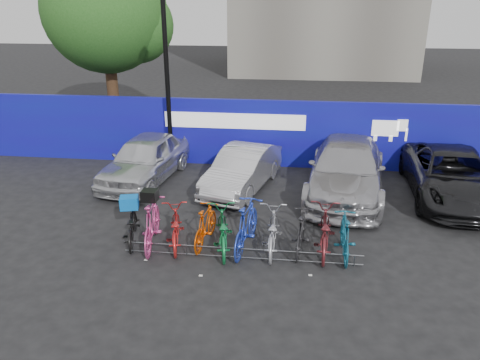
% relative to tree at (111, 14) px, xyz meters
% --- Properties ---
extents(ground, '(100.00, 100.00, 0.00)m').
position_rel_tree_xyz_m(ground, '(6.77, -10.06, -5.07)').
color(ground, black).
rests_on(ground, ground).
extents(hoarding, '(22.00, 0.18, 2.40)m').
position_rel_tree_xyz_m(hoarding, '(6.78, -4.06, -3.86)').
color(hoarding, '#130B99').
rests_on(hoarding, ground).
extents(tree, '(5.40, 5.20, 7.80)m').
position_rel_tree_xyz_m(tree, '(0.00, 0.00, 0.00)').
color(tree, '#382314').
rests_on(tree, ground).
extents(lamppost, '(0.25, 0.50, 6.11)m').
position_rel_tree_xyz_m(lamppost, '(3.57, -4.66, -1.80)').
color(lamppost, black).
rests_on(lamppost, ground).
extents(bike_rack, '(5.60, 0.03, 0.30)m').
position_rel_tree_xyz_m(bike_rack, '(6.77, -10.66, -4.91)').
color(bike_rack, '#595B60').
rests_on(bike_rack, ground).
extents(car_0, '(2.41, 4.66, 1.52)m').
position_rel_tree_xyz_m(car_0, '(3.05, -5.98, -4.31)').
color(car_0, silver).
rests_on(car_0, ground).
extents(car_1, '(2.38, 4.21, 1.31)m').
position_rel_tree_xyz_m(car_1, '(6.31, -6.34, -4.41)').
color(car_1, silver).
rests_on(car_1, ground).
extents(car_2, '(2.97, 5.75, 1.60)m').
position_rel_tree_xyz_m(car_2, '(9.54, -6.29, -4.27)').
color(car_2, '#A9A8AD').
rests_on(car_2, ground).
extents(car_3, '(2.70, 5.35, 1.45)m').
position_rel_tree_xyz_m(car_3, '(12.66, -6.31, -4.34)').
color(car_3, black).
rests_on(car_3, ground).
extents(bike_0, '(1.01, 1.82, 0.90)m').
position_rel_tree_xyz_m(bike_0, '(3.97, -10.11, -4.62)').
color(bike_0, black).
rests_on(bike_0, ground).
extents(bike_1, '(0.81, 2.05, 1.20)m').
position_rel_tree_xyz_m(bike_1, '(4.54, -10.24, -4.47)').
color(bike_1, '#D4428A').
rests_on(bike_1, ground).
extents(bike_2, '(1.02, 1.90, 0.95)m').
position_rel_tree_xyz_m(bike_2, '(5.08, -10.16, -4.60)').
color(bike_2, red).
rests_on(bike_2, ground).
extents(bike_3, '(0.69, 1.73, 1.01)m').
position_rel_tree_xyz_m(bike_3, '(5.82, -10.02, -4.56)').
color(bike_3, '#E64D04').
rests_on(bike_3, ground).
extents(bike_4, '(1.02, 2.03, 1.02)m').
position_rel_tree_xyz_m(bike_4, '(6.27, -10.24, -4.56)').
color(bike_4, '#137E3D').
rests_on(bike_4, ground).
extents(bike_5, '(0.89, 2.09, 1.22)m').
position_rel_tree_xyz_m(bike_5, '(6.84, -10.14, -4.46)').
color(bike_5, '#223BB9').
rests_on(bike_5, ground).
extents(bike_6, '(0.67, 1.90, 1.00)m').
position_rel_tree_xyz_m(bike_6, '(7.46, -10.11, -4.57)').
color(bike_6, '#A9AAB1').
rests_on(bike_6, ground).
extents(bike_7, '(0.67, 1.73, 1.01)m').
position_rel_tree_xyz_m(bike_7, '(8.15, -10.08, -4.56)').
color(bike_7, '#252527').
rests_on(bike_7, ground).
extents(bike_8, '(0.82, 2.06, 1.06)m').
position_rel_tree_xyz_m(bike_8, '(8.69, -10.03, -4.54)').
color(bike_8, maroon).
rests_on(bike_8, ground).
extents(bike_9, '(0.50, 1.73, 1.04)m').
position_rel_tree_xyz_m(bike_9, '(9.17, -10.19, -4.55)').
color(bike_9, '#145D79').
rests_on(bike_9, ground).
extents(cargo_crate, '(0.50, 0.42, 0.31)m').
position_rel_tree_xyz_m(cargo_crate, '(3.97, -10.11, -4.01)').
color(cargo_crate, '#085EBB').
rests_on(cargo_crate, bike_0).
extents(cargo_topcase, '(0.38, 0.34, 0.27)m').
position_rel_tree_xyz_m(cargo_topcase, '(4.54, -10.24, -3.73)').
color(cargo_topcase, black).
rests_on(cargo_topcase, bike_1).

